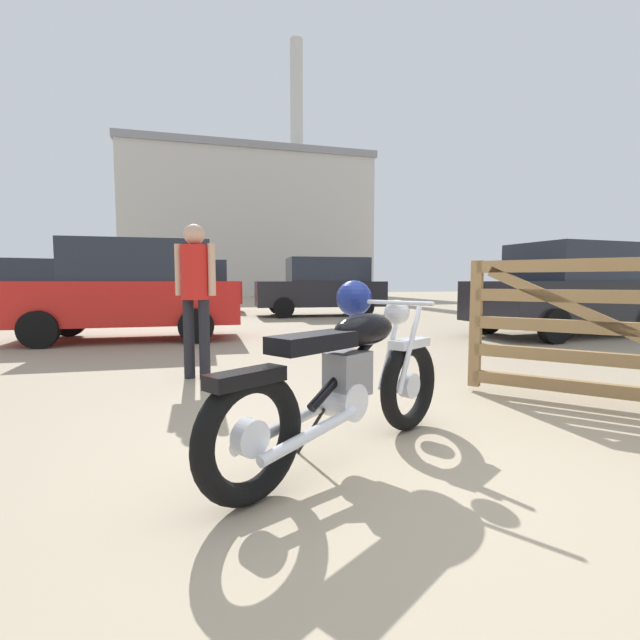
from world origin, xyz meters
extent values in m
plane|color=gray|center=(0.00, 0.00, 0.00)|extent=(80.00, 80.00, 0.00)
torus|color=black|center=(0.26, 0.76, 0.32)|extent=(0.60, 0.43, 0.64)
cylinder|color=silver|center=(0.26, 0.76, 0.32)|extent=(0.20, 0.16, 0.18)
torus|color=black|center=(-0.97, 0.01, 0.32)|extent=(0.60, 0.43, 0.64)
cylinder|color=silver|center=(-0.97, 0.01, 0.32)|extent=(0.20, 0.16, 0.18)
cube|color=silver|center=(0.26, 0.76, 0.62)|extent=(0.38, 0.30, 0.06)
cube|color=black|center=(-0.99, 0.00, 0.61)|extent=(0.41, 0.32, 0.07)
cylinder|color=silver|center=(0.12, 0.76, 0.60)|extent=(0.26, 0.18, 0.58)
cylinder|color=silver|center=(0.19, 0.63, 0.60)|extent=(0.26, 0.18, 0.58)
sphere|color=silver|center=(0.11, 0.67, 0.85)|extent=(0.17, 0.17, 0.17)
cylinder|color=silver|center=(0.05, 0.63, 0.92)|extent=(0.35, 0.54, 0.03)
sphere|color=navy|center=(-0.11, 0.89, 0.94)|extent=(0.25, 0.25, 0.25)
cylinder|color=black|center=(-0.30, 0.42, 0.58)|extent=(0.67, 0.44, 0.47)
ellipsoid|color=black|center=(-0.20, 0.48, 0.76)|extent=(0.56, 0.46, 0.20)
cube|color=black|center=(-0.59, 0.24, 0.73)|extent=(0.57, 0.45, 0.09)
cube|color=slate|center=(-0.34, 0.40, 0.51)|extent=(0.32, 0.29, 0.26)
cylinder|color=silver|center=(-0.37, 0.38, 0.36)|extent=(0.29, 0.29, 0.22)
cylinder|color=silver|center=(-0.75, 0.26, 0.28)|extent=(0.63, 0.42, 0.14)
cylinder|color=silver|center=(-0.64, 0.09, 0.28)|extent=(0.63, 0.42, 0.14)
cylinder|color=black|center=(-0.54, 0.47, 0.16)|extent=(0.14, 0.21, 0.33)
cube|color=olive|center=(1.42, 1.60, 0.65)|extent=(0.13, 0.13, 1.20)
cube|color=olive|center=(2.18, 0.67, 0.15)|extent=(1.59, 1.91, 0.11)
cube|color=olive|center=(2.18, 0.67, 0.41)|extent=(1.59, 1.91, 0.11)
cube|color=olive|center=(2.18, 0.67, 0.67)|extent=(1.59, 1.91, 0.11)
cube|color=olive|center=(2.18, 0.67, 0.93)|extent=(1.59, 1.91, 0.11)
cube|color=olive|center=(2.18, 0.67, 1.19)|extent=(1.59, 1.91, 0.11)
cube|color=olive|center=(2.18, 0.67, 0.65)|extent=(1.46, 1.75, 1.08)
cylinder|color=black|center=(-1.04, 2.92, 0.43)|extent=(0.12, 0.12, 0.86)
cylinder|color=black|center=(-1.20, 3.01, 0.43)|extent=(0.12, 0.12, 0.86)
cylinder|color=red|center=(-1.12, 2.96, 1.15)|extent=(0.30, 0.30, 0.58)
cylinder|color=tan|center=(-0.95, 2.88, 1.18)|extent=(0.08, 0.08, 0.55)
cylinder|color=tan|center=(-1.29, 3.05, 1.18)|extent=(0.08, 0.08, 0.55)
sphere|color=tan|center=(-1.12, 2.96, 1.55)|extent=(0.22, 0.22, 0.22)
cylinder|color=black|center=(-3.44, 5.99, 0.30)|extent=(0.61, 0.22, 0.60)
cylinder|color=black|center=(-3.36, 7.63, 0.30)|extent=(0.61, 0.22, 0.60)
cylinder|color=black|center=(-1.04, 5.87, 0.30)|extent=(0.61, 0.22, 0.60)
cylinder|color=black|center=(-0.96, 7.50, 0.30)|extent=(0.61, 0.22, 0.60)
cube|color=red|center=(-2.20, 6.75, 0.68)|extent=(3.98, 1.84, 0.76)
cube|color=#232833|center=(-1.95, 6.73, 1.42)|extent=(2.47, 1.64, 0.72)
cylinder|color=black|center=(1.54, 10.64, 0.30)|extent=(0.62, 0.25, 0.60)
cylinder|color=black|center=(1.70, 12.27, 0.30)|extent=(0.62, 0.25, 0.60)
cylinder|color=black|center=(3.92, 10.40, 0.30)|extent=(0.62, 0.25, 0.60)
cylinder|color=black|center=(4.09, 12.03, 0.30)|extent=(0.62, 0.25, 0.60)
cube|color=black|center=(2.81, 11.33, 0.68)|extent=(4.04, 2.02, 0.76)
cube|color=#232833|center=(3.06, 11.31, 1.42)|extent=(2.54, 1.75, 0.72)
cylinder|color=black|center=(-2.46, 13.44, 0.30)|extent=(0.62, 0.25, 0.60)
cylinder|color=black|center=(-2.30, 15.07, 0.30)|extent=(0.62, 0.25, 0.60)
cylinder|color=black|center=(-0.08, 13.19, 0.30)|extent=(0.62, 0.25, 0.60)
cylinder|color=black|center=(0.09, 14.83, 0.30)|extent=(0.62, 0.25, 0.60)
cube|color=red|center=(-1.19, 14.13, 0.68)|extent=(4.05, 2.02, 0.76)
cube|color=#232833|center=(-0.94, 14.11, 1.42)|extent=(2.54, 1.75, 0.72)
cylinder|color=black|center=(4.76, 4.03, 0.30)|extent=(0.61, 0.22, 0.60)
cylinder|color=black|center=(4.67, 5.66, 0.30)|extent=(0.61, 0.22, 0.60)
cylinder|color=black|center=(7.07, 5.79, 0.30)|extent=(0.61, 0.22, 0.60)
cube|color=black|center=(5.91, 4.91, 0.68)|extent=(3.98, 1.84, 0.76)
cube|color=#232833|center=(6.16, 4.92, 1.42)|extent=(2.48, 1.64, 0.72)
cylinder|color=black|center=(-3.87, 13.31, 0.32)|extent=(0.67, 0.32, 0.64)
cylinder|color=black|center=(-4.19, 15.04, 0.32)|extent=(0.67, 0.32, 0.64)
cube|color=black|center=(-5.50, 13.90, 0.69)|extent=(4.94, 2.59, 0.74)
cube|color=#232833|center=(-5.21, 13.96, 1.40)|extent=(3.73, 2.21, 0.68)
cube|color=beige|center=(3.96, 36.82, 5.20)|extent=(18.50, 13.42, 10.40)
cube|color=gray|center=(3.96, 36.82, 10.65)|extent=(18.81, 13.73, 0.50)
cylinder|color=beige|center=(8.51, 36.72, 15.96)|extent=(1.10, 1.10, 11.12)
camera|label=1|loc=(-1.26, -2.05, 1.05)|focal=25.29mm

